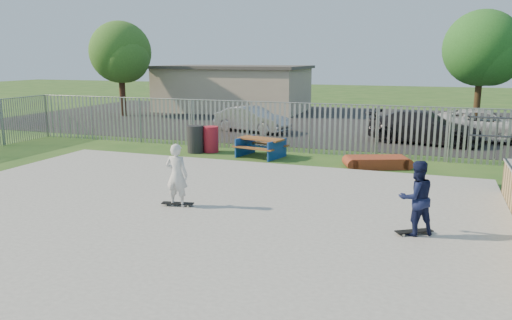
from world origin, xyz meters
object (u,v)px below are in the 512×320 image
(tree_left, at_px, (120,52))
(skater_navy, at_px, (416,198))
(car_white, at_px, (485,125))
(picnic_table, at_px, (261,147))
(funbox, at_px, (377,162))
(trash_bin_red, at_px, (211,139))
(skater_white, at_px, (177,175))
(car_silver, at_px, (252,119))
(car_dark, at_px, (424,127))
(tree_mid, at_px, (482,48))
(trash_bin_grey, at_px, (195,139))

(tree_left, height_order, skater_navy, tree_left)
(car_white, bearing_deg, picnic_table, 131.77)
(funbox, distance_m, trash_bin_red, 6.74)
(trash_bin_red, relative_size, skater_white, 0.66)
(car_silver, xyz_separation_m, car_white, (10.96, 0.94, 0.06))
(tree_left, distance_m, skater_navy, 25.95)
(car_dark, relative_size, tree_mid, 0.78)
(funbox, height_order, car_white, car_white)
(trash_bin_red, relative_size, tree_mid, 0.17)
(car_white, xyz_separation_m, skater_white, (-8.07, -14.19, 0.20))
(tree_left, bearing_deg, car_dark, -13.89)
(skater_navy, bearing_deg, tree_left, -74.72)
(trash_bin_grey, height_order, car_white, car_white)
(trash_bin_red, bearing_deg, picnic_table, -7.02)
(picnic_table, height_order, skater_white, skater_white)
(trash_bin_red, distance_m, tree_mid, 16.38)
(tree_mid, bearing_deg, picnic_table, -124.63)
(trash_bin_grey, bearing_deg, funbox, -3.24)
(car_dark, xyz_separation_m, car_white, (2.59, 1.57, 0.00))
(picnic_table, distance_m, tree_mid, 15.27)
(picnic_table, distance_m, skater_white, 7.32)
(picnic_table, distance_m, trash_bin_red, 2.26)
(funbox, height_order, trash_bin_grey, trash_bin_grey)
(picnic_table, distance_m, funbox, 4.47)
(trash_bin_red, height_order, tree_mid, tree_mid)
(skater_navy, bearing_deg, trash_bin_red, -75.37)
(trash_bin_grey, relative_size, tree_mid, 0.17)
(car_silver, bearing_deg, skater_white, -153.89)
(car_dark, relative_size, car_white, 0.95)
(trash_bin_grey, height_order, skater_navy, skater_navy)
(trash_bin_red, relative_size, skater_navy, 0.66)
(picnic_table, height_order, car_silver, car_silver)
(picnic_table, height_order, car_dark, car_dark)
(skater_navy, bearing_deg, trash_bin_grey, -72.40)
(funbox, height_order, tree_left, tree_left)
(car_silver, distance_m, skater_navy, 15.87)
(car_white, distance_m, skater_white, 16.32)
(car_silver, height_order, skater_white, skater_white)
(car_silver, height_order, skater_navy, skater_navy)
(tree_left, xyz_separation_m, skater_white, (13.36, -17.27, -3.14))
(picnic_table, distance_m, skater_navy, 9.54)
(picnic_table, relative_size, skater_navy, 1.29)
(trash_bin_red, relative_size, car_silver, 0.26)
(skater_navy, bearing_deg, funbox, -109.91)
(picnic_table, xyz_separation_m, funbox, (4.45, -0.45, -0.18))
(car_white, distance_m, tree_mid, 6.32)
(picnic_table, bearing_deg, tree_mid, 68.47)
(funbox, relative_size, car_silver, 0.54)
(trash_bin_grey, distance_m, tree_mid, 16.95)
(car_silver, xyz_separation_m, car_dark, (8.38, -0.63, 0.06))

